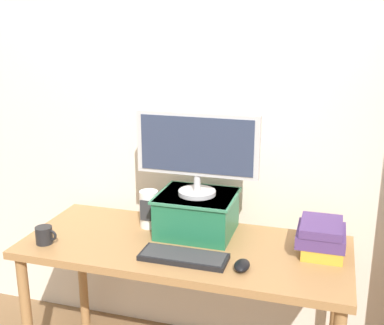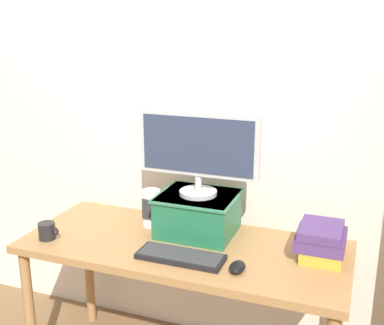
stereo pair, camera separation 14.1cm
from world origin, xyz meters
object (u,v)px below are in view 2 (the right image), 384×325
Objects in this scene: book_stack at (321,241)px; desk_speaker at (151,208)px; riser_box at (198,213)px; coffee_mug at (47,231)px; computer_mouse at (237,267)px; desk at (184,260)px; keyboard at (181,256)px; computer_monitor at (198,149)px.

desk_speaker is (-0.83, 0.05, 0.02)m from book_stack.
riser_box is 3.53× the size of coffee_mug.
riser_box is 0.72m from coffee_mug.
computer_mouse is at bearing -46.79° from riser_box.
book_stack is at bearing 8.52° from desk.
desk_speaker is at bearing 39.21° from coffee_mug.
desk_speaker reaches higher than desk.
computer_mouse is (0.26, -0.01, 0.01)m from keyboard.
keyboard is (0.04, -0.15, 0.09)m from desk.
keyboard is 2.04× the size of desk_speaker.
keyboard is at bearing 176.79° from computer_mouse.
keyboard reaches higher than desk.
coffee_mug is at bearing -178.85° from computer_mouse.
keyboard is 0.66m from coffee_mug.
keyboard is 3.62× the size of coffee_mug.
computer_monitor reaches higher than desk_speaker.
computer_mouse is 0.43× the size of book_stack.
book_stack is 2.29× the size of coffee_mug.
book_stack is 0.83m from desk_speaker.
computer_monitor reaches higher than computer_mouse.
book_stack is (0.56, 0.24, 0.06)m from keyboard.
riser_box is at bearing 90.00° from computer_monitor.
coffee_mug reaches higher than desk.
computer_mouse is 0.56× the size of desk_speaker.
riser_box reaches higher than desk_speaker.
desk is 3.95× the size of keyboard.
riser_box is 0.32m from computer_monitor.
desk is at bearing -171.48° from book_stack.
desk is at bearing -31.69° from desk_speaker.
riser_box reaches higher than keyboard.
riser_box is 0.25m from desk_speaker.
keyboard is 1.58× the size of book_stack.
keyboard is at bearing 2.83° from coffee_mug.
computer_monitor reaches higher than keyboard.
coffee_mug is 0.51m from desk_speaker.
keyboard is at bearing -73.18° from desk.
computer_monitor is 0.57m from computer_mouse.
riser_box is (0.02, 0.14, 0.19)m from desk.
riser_box is 1.54× the size of book_stack.
computer_mouse is at bearing -46.65° from computer_monitor.
riser_box is 0.42m from computer_mouse.
computer_monitor is 0.41m from desk_speaker.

